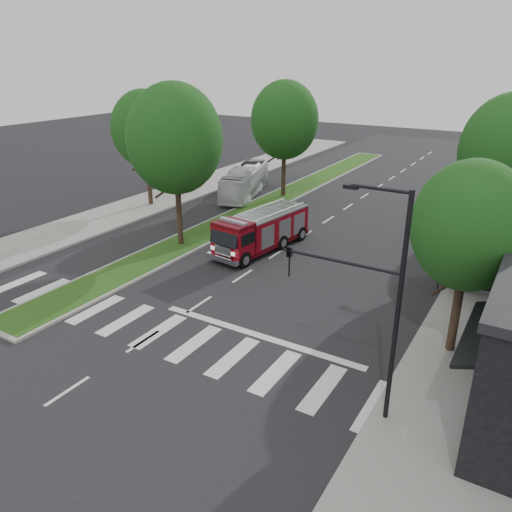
# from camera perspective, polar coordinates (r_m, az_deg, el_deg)

# --- Properties ---
(ground) EXTENTS (140.00, 140.00, 0.00)m
(ground) POSITION_cam_1_polar(r_m,az_deg,el_deg) (24.98, -6.51, -5.54)
(ground) COLOR black
(ground) RESTS_ON ground
(sidewalk_right) EXTENTS (5.00, 80.00, 0.15)m
(sidewalk_right) POSITION_cam_1_polar(r_m,az_deg,el_deg) (29.70, 26.10, -2.99)
(sidewalk_right) COLOR gray
(sidewalk_right) RESTS_ON ground
(sidewalk_left) EXTENTS (5.00, 80.00, 0.15)m
(sidewalk_left) POSITION_cam_1_polar(r_m,az_deg,el_deg) (40.98, -14.30, 5.14)
(sidewalk_left) COLOR gray
(sidewalk_left) RESTS_ON ground
(median) EXTENTS (3.00, 50.00, 0.15)m
(median) POSITION_cam_1_polar(r_m,az_deg,el_deg) (42.11, 1.82, 6.27)
(median) COLOR gray
(median) RESTS_ON ground
(bus_shelter) EXTENTS (3.20, 1.60, 2.61)m
(bus_shelter) POSITION_cam_1_polar(r_m,az_deg,el_deg) (27.35, 23.67, -0.15)
(bus_shelter) COLOR black
(bus_shelter) RESTS_ON ground
(tree_right_near) EXTENTS (4.40, 4.40, 8.05)m
(tree_right_near) POSITION_cam_1_polar(r_m,az_deg,el_deg) (20.42, 23.30, 3.13)
(tree_right_near) COLOR black
(tree_right_near) RESTS_ON ground
(tree_right_mid) EXTENTS (5.60, 5.60, 9.72)m
(tree_right_mid) POSITION_cam_1_polar(r_m,az_deg,el_deg) (31.87, 27.08, 10.62)
(tree_right_mid) COLOR black
(tree_right_mid) RESTS_ON ground
(tree_median_near) EXTENTS (5.80, 5.80, 10.16)m
(tree_median_near) POSITION_cam_1_polar(r_m,az_deg,el_deg) (30.98, -9.27, 13.04)
(tree_median_near) COLOR black
(tree_median_near) RESTS_ON ground
(tree_median_far) EXTENTS (5.60, 5.60, 9.72)m
(tree_median_far) POSITION_cam_1_polar(r_m,az_deg,el_deg) (42.59, 3.29, 15.22)
(tree_median_far) COLOR black
(tree_median_far) RESTS_ON ground
(tree_left_mid) EXTENTS (5.20, 5.20, 9.16)m
(tree_left_mid) POSITION_cam_1_polar(r_m,az_deg,el_deg) (40.78, -12.58, 13.99)
(tree_left_mid) COLOR black
(tree_left_mid) RESTS_ON ground
(streetlight_right_near) EXTENTS (4.08, 0.22, 8.00)m
(streetlight_right_near) POSITION_cam_1_polar(r_m,az_deg,el_deg) (16.02, 13.05, -3.82)
(streetlight_right_near) COLOR black
(streetlight_right_near) RESTS_ON ground
(streetlight_right_far) EXTENTS (2.11, 0.20, 8.00)m
(streetlight_right_far) POSITION_cam_1_polar(r_m,az_deg,el_deg) (38.19, 25.73, 9.28)
(streetlight_right_far) COLOR black
(streetlight_right_far) RESTS_ON ground
(fire_engine) EXTENTS (3.27, 7.83, 2.63)m
(fire_engine) POSITION_cam_1_polar(r_m,az_deg,el_deg) (31.28, 0.66, 2.91)
(fire_engine) COLOR #4F040B
(fire_engine) RESTS_ON ground
(city_bus) EXTENTS (4.68, 9.31, 2.53)m
(city_bus) POSITION_cam_1_polar(r_m,az_deg,el_deg) (43.90, -1.26, 8.53)
(city_bus) COLOR silver
(city_bus) RESTS_ON ground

